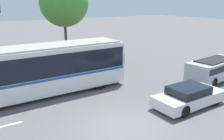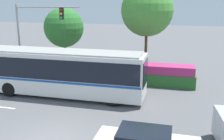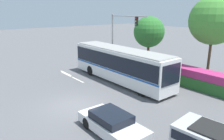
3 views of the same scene
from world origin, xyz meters
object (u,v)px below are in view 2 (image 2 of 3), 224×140
(traffic_light_pole, at_px, (33,29))
(street_tree_centre, at_px, (147,10))
(city_bus, at_px, (61,70))
(street_tree_left, at_px, (64,28))

(traffic_light_pole, xyz_separation_m, street_tree_centre, (8.82, 3.76, 1.47))
(city_bus, relative_size, street_tree_centre, 1.48)
(city_bus, xyz_separation_m, street_tree_left, (-2.85, 7.07, 2.22))
(city_bus, height_order, street_tree_left, street_tree_left)
(street_tree_left, bearing_deg, traffic_light_pole, -105.08)
(city_bus, relative_size, street_tree_left, 1.98)
(traffic_light_pole, relative_size, street_tree_centre, 0.78)
(traffic_light_pole, relative_size, street_tree_left, 1.05)
(city_bus, bearing_deg, street_tree_left, 111.90)
(street_tree_left, height_order, street_tree_centre, street_tree_centre)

